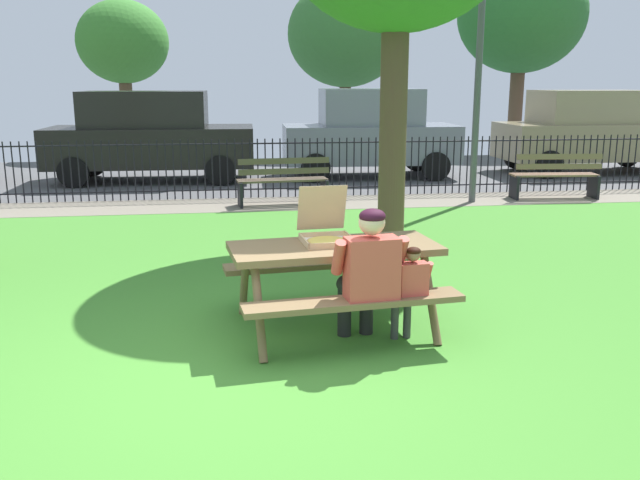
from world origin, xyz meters
TOP-DOWN VIEW (x-y plane):
  - ground at (0.00, 2.01)m, footprint 28.00×12.01m
  - cobblestone_walkway at (0.00, 7.31)m, footprint 28.00×1.40m
  - street_asphalt at (0.00, 11.33)m, footprint 28.00×6.64m
  - picnic_table_foreground at (0.90, 0.96)m, footprint 1.96×1.67m
  - pizza_box_open at (0.85, 1.09)m, footprint 0.48×0.56m
  - adult_at_table at (1.10, 0.48)m, footprint 0.63×0.62m
  - child_at_table at (1.45, 0.49)m, footprint 0.35×0.35m
  - iron_fence_streetside at (0.00, 8.01)m, footprint 22.64×0.03m
  - park_bench_center at (0.96, 7.17)m, footprint 1.63×0.60m
  - park_bench_right at (6.05, 7.17)m, footprint 1.63×0.59m
  - lamp_post_walkway at (4.40, 7.03)m, footprint 0.28×0.28m
  - parked_car_center at (-1.65, 10.56)m, footprint 4.45×2.01m
  - parked_car_right at (3.23, 10.56)m, footprint 3.95×1.93m
  - parked_car_far_right at (8.63, 10.56)m, footprint 4.40×1.91m
  - far_tree_midleft at (-2.91, 16.36)m, footprint 2.63×2.63m
  - far_tree_center at (3.66, 16.36)m, footprint 3.51×3.51m
  - far_tree_midright at (9.20, 16.36)m, footprint 3.95×3.95m

SIDE VIEW (x-z plane):
  - ground at x=0.00m, z-range -0.02..0.00m
  - street_asphalt at x=0.00m, z-range -0.01..0.00m
  - cobblestone_walkway at x=0.00m, z-range -0.01..0.00m
  - park_bench_center at x=0.96m, z-range -0.01..0.84m
  - park_bench_right at x=6.05m, z-range -0.01..0.84m
  - child_at_table at x=1.45m, z-range 0.09..0.95m
  - iron_fence_streetside at x=0.00m, z-range 0.01..1.12m
  - picnic_table_foreground at x=0.90m, z-range 0.20..0.99m
  - adult_at_table at x=1.10m, z-range 0.06..1.25m
  - pizza_box_open at x=0.85m, z-range 0.62..1.11m
  - parked_car_center at x=-1.65m, z-range 0.04..1.98m
  - parked_car_far_right at x=8.63m, z-range 0.04..1.98m
  - parked_car_right at x=3.23m, z-range 0.02..2.00m
  - lamp_post_walkway at x=4.40m, z-range 0.47..5.12m
  - far_tree_midleft at x=-2.91m, z-range 1.00..5.44m
  - far_tree_center at x=3.66m, z-range 0.96..6.07m
  - far_tree_midright at x=9.20m, z-range 1.16..7.09m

